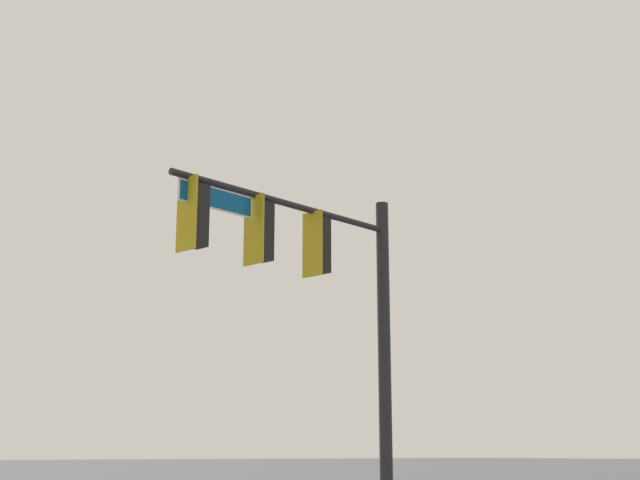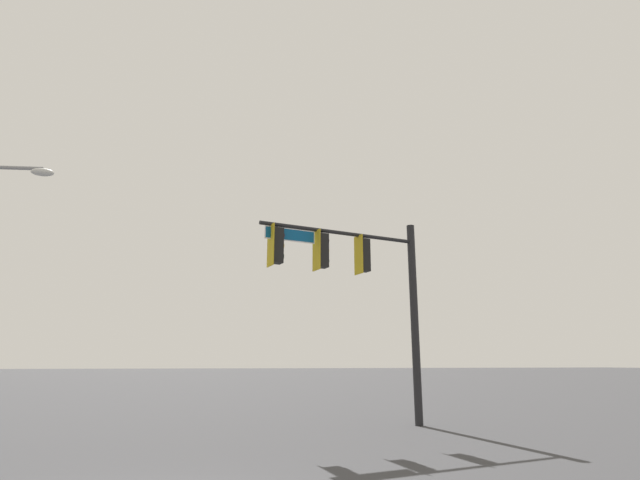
{
  "view_description": "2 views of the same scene",
  "coord_description": "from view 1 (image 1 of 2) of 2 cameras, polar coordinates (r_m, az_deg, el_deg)",
  "views": [
    {
      "loc": [
        3.7,
        6.15,
        1.48
      ],
      "look_at": [
        -5.39,
        -6.82,
        5.27
      ],
      "focal_mm": 50.0,
      "sensor_mm": 36.0,
      "label": 1
    },
    {
      "loc": [
        -0.55,
        7.47,
        1.97
      ],
      "look_at": [
        -4.89,
        -8.95,
        6.17
      ],
      "focal_mm": 28.0,
      "sensor_mm": 36.0,
      "label": 2
    }
  ],
  "objects": [
    {
      "name": "signal_pole_near",
      "position": [
        17.41,
        0.06,
        -3.19
      ],
      "size": [
        5.68,
        1.46,
        6.73
      ],
      "color": "black",
      "rests_on": "ground_plane"
    }
  ]
}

